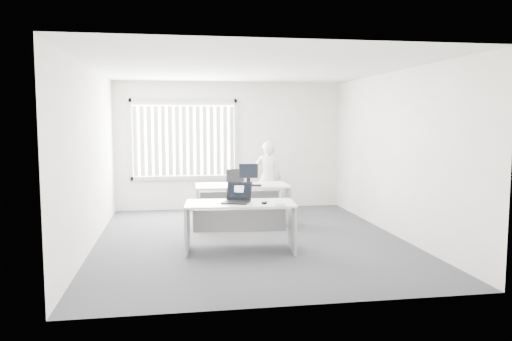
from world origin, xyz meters
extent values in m
plane|color=#525159|center=(0.00, 0.00, 0.00)|extent=(6.00, 6.00, 0.00)
cube|color=white|center=(0.00, 3.00, 1.40)|extent=(5.00, 0.02, 2.80)
cube|color=white|center=(0.00, -3.00, 1.40)|extent=(5.00, 0.02, 2.80)
cube|color=white|center=(-2.50, 0.00, 1.40)|extent=(0.02, 6.00, 2.80)
cube|color=white|center=(2.50, 0.00, 1.40)|extent=(0.02, 6.00, 2.80)
cube|color=silver|center=(0.00, 0.00, 2.80)|extent=(5.00, 6.00, 0.02)
cube|color=#B9B8B4|center=(-1.00, 2.96, 1.55)|extent=(2.32, 0.06, 1.76)
cube|color=silver|center=(-0.26, -0.69, 0.73)|extent=(1.69, 0.91, 0.03)
cube|color=#969698|center=(-1.05, -0.61, 0.36)|extent=(0.11, 0.70, 0.71)
cube|color=#969698|center=(0.53, -0.76, 0.36)|extent=(0.11, 0.70, 0.71)
cube|color=silver|center=(0.01, 1.07, 0.76)|extent=(1.73, 0.84, 0.03)
cube|color=#969698|center=(-0.82, 1.09, 0.37)|extent=(0.06, 0.74, 0.75)
cube|color=#969698|center=(0.84, 1.05, 0.37)|extent=(0.06, 0.74, 0.75)
cylinder|color=black|center=(0.09, 2.27, 0.04)|extent=(0.64, 0.64, 0.07)
cylinder|color=black|center=(0.09, 2.27, 0.20)|extent=(0.06, 0.06, 0.41)
cube|color=black|center=(0.09, 2.27, 0.41)|extent=(0.49, 0.49, 0.06)
cube|color=black|center=(0.05, 2.45, 0.69)|extent=(0.39, 0.14, 0.49)
imported|color=silver|center=(0.71, 2.18, 0.77)|extent=(0.64, 0.51, 1.54)
cube|color=silver|center=(0.09, -0.82, 0.74)|extent=(0.33, 0.24, 0.00)
cube|color=white|center=(0.29, -0.99, 0.75)|extent=(0.20, 0.25, 0.01)
cube|color=black|center=(0.10, 0.87, 0.79)|extent=(0.49, 0.27, 0.02)
camera|label=1|loc=(-1.23, -8.01, 1.98)|focal=35.00mm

